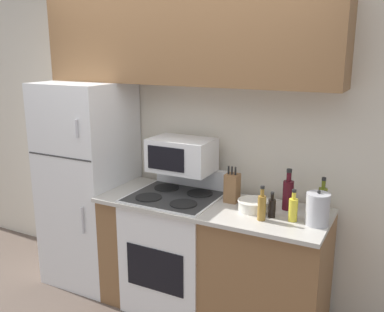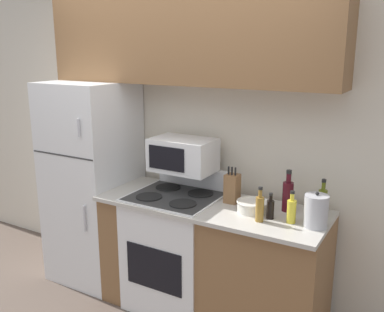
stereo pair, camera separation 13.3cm
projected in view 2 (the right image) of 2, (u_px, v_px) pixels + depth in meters
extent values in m
cube|color=beige|center=(197.00, 143.00, 3.59)|extent=(8.00, 0.05, 2.55)
cube|color=brown|center=(211.00, 261.00, 3.30)|extent=(1.72, 0.61, 0.89)
cube|color=#BCB7AD|center=(210.00, 206.00, 3.17)|extent=(1.72, 0.65, 0.03)
cube|color=white|center=(93.00, 182.00, 3.80)|extent=(0.68, 0.66, 1.77)
cube|color=#383838|center=(63.00, 155.00, 3.45)|extent=(0.66, 0.01, 0.01)
cylinder|color=#B7B7BC|center=(79.00, 128.00, 3.27)|extent=(0.02, 0.02, 0.14)
cylinder|color=#B7B7BC|center=(85.00, 219.00, 3.45)|extent=(0.02, 0.02, 0.22)
cube|color=brown|center=(185.00, 39.00, 3.22)|extent=(2.40, 0.34, 0.67)
cube|color=white|center=(176.00, 250.00, 3.44)|extent=(0.67, 0.61, 0.93)
cube|color=black|center=(154.00, 269.00, 3.18)|extent=(0.49, 0.01, 0.34)
cube|color=#2D2D2D|center=(175.00, 196.00, 3.32)|extent=(0.65, 0.59, 0.01)
cube|color=white|center=(194.00, 176.00, 3.55)|extent=(0.65, 0.06, 0.16)
cylinder|color=black|center=(149.00, 197.00, 3.28)|extent=(0.20, 0.20, 0.01)
cylinder|color=black|center=(183.00, 204.00, 3.13)|extent=(0.20, 0.20, 0.01)
cylinder|color=black|center=(168.00, 187.00, 3.51)|extent=(0.20, 0.20, 0.01)
cylinder|color=black|center=(201.00, 193.00, 3.36)|extent=(0.20, 0.20, 0.01)
cube|color=white|center=(183.00, 155.00, 3.37)|extent=(0.50, 0.32, 0.26)
cube|color=black|center=(166.00, 158.00, 3.26)|extent=(0.32, 0.01, 0.18)
cube|color=brown|center=(232.00, 188.00, 3.18)|extent=(0.10, 0.10, 0.22)
cylinder|color=black|center=(229.00, 170.00, 3.15)|extent=(0.01, 0.01, 0.06)
cylinder|color=black|center=(232.00, 171.00, 3.14)|extent=(0.01, 0.01, 0.06)
cylinder|color=black|center=(235.00, 171.00, 3.12)|extent=(0.01, 0.01, 0.06)
cylinder|color=silver|center=(252.00, 206.00, 3.02)|extent=(0.21, 0.21, 0.07)
torus|color=silver|center=(253.00, 202.00, 3.01)|extent=(0.23, 0.23, 0.01)
cylinder|color=olive|center=(260.00, 209.00, 2.83)|extent=(0.06, 0.06, 0.17)
cylinder|color=olive|center=(260.00, 193.00, 2.81)|extent=(0.03, 0.03, 0.05)
cylinder|color=black|center=(260.00, 188.00, 2.80)|extent=(0.03, 0.03, 0.02)
cylinder|color=#470F19|center=(288.00, 197.00, 3.01)|extent=(0.08, 0.08, 0.21)
cylinder|color=#470F19|center=(289.00, 178.00, 2.98)|extent=(0.03, 0.03, 0.07)
cylinder|color=black|center=(289.00, 172.00, 2.96)|extent=(0.04, 0.04, 0.02)
cylinder|color=black|center=(270.00, 210.00, 2.88)|extent=(0.05, 0.05, 0.13)
cylinder|color=black|center=(271.00, 198.00, 2.86)|extent=(0.02, 0.02, 0.04)
cylinder|color=black|center=(271.00, 194.00, 2.86)|extent=(0.03, 0.03, 0.01)
cylinder|color=#5B6619|center=(322.00, 203.00, 2.93)|extent=(0.06, 0.06, 0.18)
cylinder|color=#5B6619|center=(324.00, 186.00, 2.90)|extent=(0.03, 0.03, 0.06)
cylinder|color=black|center=(324.00, 181.00, 2.89)|extent=(0.03, 0.03, 0.02)
cylinder|color=gold|center=(291.00, 212.00, 2.81)|extent=(0.06, 0.06, 0.15)
cylinder|color=gold|center=(292.00, 197.00, 2.79)|extent=(0.03, 0.03, 0.05)
cylinder|color=black|center=(293.00, 192.00, 2.78)|extent=(0.03, 0.03, 0.02)
cylinder|color=#B7B7BC|center=(316.00, 211.00, 2.74)|extent=(0.15, 0.15, 0.21)
sphere|color=black|center=(317.00, 194.00, 2.71)|extent=(0.02, 0.02, 0.02)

